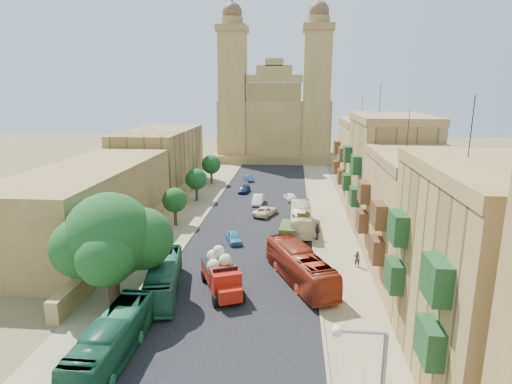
% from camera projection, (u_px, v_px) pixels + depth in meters
% --- Properties ---
extents(ground, '(260.00, 260.00, 0.00)m').
position_uv_depth(ground, '(223.00, 335.00, 29.90)').
color(ground, brown).
extents(road_surface, '(14.00, 140.00, 0.01)m').
position_uv_depth(road_surface, '(259.00, 213.00, 58.94)').
color(road_surface, black).
rests_on(road_surface, ground).
extents(sidewalk_east, '(5.00, 140.00, 0.01)m').
position_uv_depth(sidewalk_east, '(328.00, 215.00, 58.12)').
color(sidewalk_east, '#8B7C5B').
rests_on(sidewalk_east, ground).
extents(sidewalk_west, '(5.00, 140.00, 0.01)m').
position_uv_depth(sidewalk_west, '(191.00, 212.00, 59.76)').
color(sidewalk_west, '#8B7C5B').
rests_on(sidewalk_west, ground).
extents(kerb_east, '(0.25, 140.00, 0.12)m').
position_uv_depth(kerb_east, '(310.00, 214.00, 58.33)').
color(kerb_east, '#8B7C5B').
rests_on(kerb_east, ground).
extents(kerb_west, '(0.25, 140.00, 0.12)m').
position_uv_depth(kerb_west, '(209.00, 212.00, 59.53)').
color(kerb_west, '#8B7C5B').
rests_on(kerb_west, ground).
extents(townhouse_a, '(9.00, 14.00, 16.40)m').
position_uv_depth(townhouse_a, '(492.00, 277.00, 24.12)').
color(townhouse_a, '#9E8048').
rests_on(townhouse_a, ground).
extents(townhouse_b, '(9.00, 14.00, 14.90)m').
position_uv_depth(townhouse_b, '(420.00, 217.00, 37.85)').
color(townhouse_b, olive).
rests_on(townhouse_b, ground).
extents(townhouse_c, '(9.00, 14.00, 17.40)m').
position_uv_depth(townhouse_c, '(388.00, 173.00, 51.10)').
color(townhouse_c, '#9E8048').
rests_on(townhouse_c, ground).
extents(townhouse_d, '(9.00, 14.00, 15.90)m').
position_uv_depth(townhouse_d, '(368.00, 160.00, 64.83)').
color(townhouse_d, olive).
rests_on(townhouse_d, ground).
extents(west_wall, '(1.00, 40.00, 1.80)m').
position_uv_depth(west_wall, '(145.00, 227.00, 50.13)').
color(west_wall, olive).
rests_on(west_wall, ground).
extents(west_building_low, '(10.00, 28.00, 8.40)m').
position_uv_depth(west_building_low, '(90.00, 204.00, 47.88)').
color(west_building_low, olive).
rests_on(west_building_low, ground).
extents(west_building_mid, '(10.00, 22.00, 10.00)m').
position_uv_depth(west_building_mid, '(160.00, 159.00, 72.86)').
color(west_building_mid, '#9E8048').
rests_on(west_building_mid, ground).
extents(church, '(28.00, 22.50, 36.30)m').
position_uv_depth(church, '(275.00, 119.00, 103.76)').
color(church, olive).
rests_on(church, ground).
extents(ficus_tree, '(9.02, 8.30, 9.02)m').
position_uv_depth(ficus_tree, '(111.00, 239.00, 33.33)').
color(ficus_tree, '#3B2D1D').
rests_on(ficus_tree, ground).
extents(street_tree_a, '(3.65, 3.65, 5.62)m').
position_uv_depth(street_tree_a, '(141.00, 226.00, 41.49)').
color(street_tree_a, '#3B2D1D').
rests_on(street_tree_a, ground).
extents(street_tree_b, '(3.11, 3.11, 4.78)m').
position_uv_depth(street_tree_b, '(175.00, 200.00, 53.24)').
color(street_tree_b, '#3B2D1D').
rests_on(street_tree_b, ground).
extents(street_tree_c, '(3.26, 3.26, 5.01)m').
position_uv_depth(street_tree_c, '(196.00, 179.00, 64.82)').
color(street_tree_c, '#3B2D1D').
rests_on(street_tree_c, ground).
extents(street_tree_d, '(3.43, 3.43, 5.27)m').
position_uv_depth(street_tree_d, '(211.00, 165.00, 76.39)').
color(street_tree_d, '#3B2D1D').
rests_on(street_tree_d, ground).
extents(red_truck, '(4.60, 6.79, 3.76)m').
position_uv_depth(red_truck, '(222.00, 273.00, 35.94)').
color(red_truck, '#A61A0C').
rests_on(red_truck, ground).
extents(olive_pickup, '(2.15, 4.31, 1.73)m').
position_uv_depth(olive_pickup, '(288.00, 232.00, 48.70)').
color(olive_pickup, '#435720').
rests_on(olive_pickup, ground).
extents(bus_green_south, '(2.48, 9.90, 2.75)m').
position_uv_depth(bus_green_south, '(112.00, 340.00, 26.89)').
color(bus_green_south, '#1D6342').
rests_on(bus_green_south, ground).
extents(bus_green_north, '(4.13, 10.18, 2.76)m').
position_uv_depth(bus_green_north, '(164.00, 278.00, 35.72)').
color(bus_green_north, '#236646').
rests_on(bus_green_north, ground).
extents(bus_red_east, '(6.61, 10.96, 3.02)m').
position_uv_depth(bus_red_east, '(300.00, 266.00, 37.70)').
color(bus_red_east, '#9C3018').
rests_on(bus_red_east, ground).
extents(bus_cream_east, '(2.44, 10.38, 2.89)m').
position_uv_depth(bus_cream_east, '(301.00, 218.00, 51.99)').
color(bus_cream_east, '#F5E7B5').
rests_on(bus_cream_east, ground).
extents(car_blue_a, '(2.43, 3.73, 1.18)m').
position_uv_depth(car_blue_a, '(234.00, 237.00, 47.68)').
color(car_blue_a, teal).
rests_on(car_blue_a, ground).
extents(car_white_a, '(1.54, 4.23, 1.39)m').
position_uv_depth(car_white_a, '(258.00, 200.00, 63.53)').
color(car_white_a, white).
rests_on(car_white_a, ground).
extents(car_cream, '(3.63, 4.98, 1.26)m').
position_uv_depth(car_cream, '(265.00, 211.00, 57.84)').
color(car_cream, '#FCDEBB').
rests_on(car_cream, ground).
extents(car_dkblue, '(1.98, 3.88, 1.08)m').
position_uv_depth(car_dkblue, '(244.00, 189.00, 70.60)').
color(car_dkblue, '#0C1C3F').
rests_on(car_dkblue, ground).
extents(car_white_b, '(2.47, 3.94, 1.25)m').
position_uv_depth(car_white_b, '(290.00, 197.00, 65.47)').
color(car_white_b, white).
rests_on(car_white_b, ground).
extents(car_blue_b, '(2.34, 3.50, 1.09)m').
position_uv_depth(car_blue_b, '(249.00, 178.00, 79.42)').
color(car_blue_b, '#31489B').
rests_on(car_blue_b, ground).
extents(pedestrian_a, '(0.65, 0.49, 1.61)m').
position_uv_depth(pedestrian_a, '(357.00, 259.00, 41.11)').
color(pedestrian_a, '#2D2B2E').
rests_on(pedestrian_a, ground).
extents(pedestrian_c, '(0.91, 1.24, 1.95)m').
position_uv_depth(pedestrian_c, '(317.00, 231.00, 48.60)').
color(pedestrian_c, '#3D3D40').
rests_on(pedestrian_c, ground).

